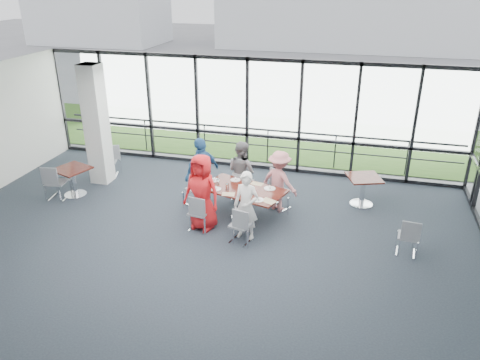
% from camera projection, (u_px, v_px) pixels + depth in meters
% --- Properties ---
extents(floor, '(12.00, 10.00, 0.02)m').
position_uv_depth(floor, '(187.00, 257.00, 9.48)').
color(floor, '#222933').
rests_on(floor, ground).
extents(ceiling, '(12.00, 10.00, 0.04)m').
position_uv_depth(ceiling, '(179.00, 102.00, 8.18)').
color(ceiling, white).
rests_on(ceiling, ground).
extents(curtain_wall_back, '(12.00, 0.10, 3.20)m').
position_uv_depth(curtain_wall_back, '(247.00, 114.00, 13.24)').
color(curtain_wall_back, white).
rests_on(curtain_wall_back, ground).
extents(structural_column, '(0.50, 0.50, 3.20)m').
position_uv_depth(structural_column, '(97.00, 125.00, 12.32)').
color(structural_column, silver).
rests_on(structural_column, ground).
extents(apron, '(80.00, 70.00, 0.02)m').
position_uv_depth(apron, '(278.00, 120.00, 18.32)').
color(apron, slate).
rests_on(apron, ground).
extents(grass_strip, '(80.00, 5.00, 0.01)m').
position_uv_depth(grass_strip, '(267.00, 135.00, 16.54)').
color(grass_strip, '#285019').
rests_on(grass_strip, ground).
extents(hangar_main, '(24.00, 10.00, 6.00)m').
position_uv_depth(hangar_main, '(384.00, 5.00, 35.59)').
color(hangar_main, silver).
rests_on(hangar_main, ground).
extents(hangar_aux, '(10.00, 6.00, 4.00)m').
position_uv_depth(hangar_aux, '(100.00, 17.00, 37.61)').
color(hangar_aux, silver).
rests_on(hangar_aux, ground).
extents(guard_rail, '(12.00, 0.06, 0.06)m').
position_uv_depth(guard_rail, '(252.00, 144.00, 14.22)').
color(guard_rail, '#2D2D33').
rests_on(guard_rail, ground).
extents(main_table, '(2.08, 1.52, 0.75)m').
position_uv_depth(main_table, '(243.00, 194.00, 10.75)').
color(main_table, '#390E0D').
rests_on(main_table, ground).
extents(side_table_left, '(0.99, 0.99, 0.75)m').
position_uv_depth(side_table_left, '(72.00, 173.00, 11.88)').
color(side_table_left, '#390E0D').
rests_on(side_table_left, ground).
extents(side_table_right, '(0.97, 0.97, 0.75)m').
position_uv_depth(side_table_right, '(364.00, 182.00, 11.38)').
color(side_table_right, '#390E0D').
rests_on(side_table_right, ground).
extents(diner_near_left, '(0.95, 0.72, 1.74)m').
position_uv_depth(diner_near_left, '(202.00, 192.00, 10.25)').
color(diner_near_left, red).
rests_on(diner_near_left, ground).
extents(diner_near_right, '(0.61, 0.48, 1.53)m').
position_uv_depth(diner_near_right, '(246.00, 206.00, 9.88)').
color(diner_near_right, white).
rests_on(diner_near_right, ground).
extents(diner_far_left, '(0.90, 0.80, 1.57)m').
position_uv_depth(diner_far_left, '(241.00, 172.00, 11.53)').
color(diner_far_left, slate).
rests_on(diner_far_left, ground).
extents(diner_far_right, '(1.08, 0.86, 1.49)m').
position_uv_depth(diner_far_right, '(279.00, 181.00, 11.11)').
color(diner_far_right, '#D3797C').
rests_on(diner_far_right, ground).
extents(diner_end, '(0.98, 1.18, 1.76)m').
position_uv_depth(diner_end, '(202.00, 173.00, 11.22)').
color(diner_end, '#285C93').
rests_on(diner_end, ground).
extents(chair_main_nl, '(0.46, 0.46, 0.84)m').
position_uv_depth(chair_main_nl, '(199.00, 212.00, 10.35)').
color(chair_main_nl, gray).
rests_on(chair_main_nl, ground).
extents(chair_main_nr, '(0.49, 0.49, 0.82)m').
position_uv_depth(chair_main_nr, '(240.00, 225.00, 9.86)').
color(chair_main_nr, gray).
rests_on(chair_main_nr, ground).
extents(chair_main_fl, '(0.53, 0.53, 0.93)m').
position_uv_depth(chair_main_fl, '(242.00, 182.00, 11.76)').
color(chair_main_fl, gray).
rests_on(chair_main_fl, ground).
extents(chair_main_fr, '(0.61, 0.61, 0.91)m').
position_uv_depth(chair_main_fr, '(279.00, 191.00, 11.26)').
color(chair_main_fr, gray).
rests_on(chair_main_fr, ground).
extents(chair_main_end, '(0.58, 0.58, 0.87)m').
position_uv_depth(chair_main_end, '(196.00, 189.00, 11.44)').
color(chair_main_end, gray).
rests_on(chair_main_end, ground).
extents(chair_spare_la, '(0.50, 0.50, 0.89)m').
position_uv_depth(chair_spare_la, '(57.00, 182.00, 11.77)').
color(chair_spare_la, gray).
rests_on(chair_spare_la, ground).
extents(chair_spare_lb, '(0.52, 0.52, 0.84)m').
position_uv_depth(chair_spare_lb, '(109.00, 162.00, 13.12)').
color(chair_spare_lb, gray).
rests_on(chair_spare_lb, ground).
extents(chair_spare_r, '(0.43, 0.43, 0.80)m').
position_uv_depth(chair_spare_r, '(408.00, 236.00, 9.45)').
color(chair_spare_r, gray).
rests_on(chair_spare_r, ground).
extents(plate_nl, '(0.25, 0.25, 0.01)m').
position_uv_depth(plate_nl, '(216.00, 189.00, 10.67)').
color(plate_nl, white).
rests_on(plate_nl, main_table).
extents(plate_nr, '(0.25, 0.25, 0.01)m').
position_uv_depth(plate_nr, '(258.00, 200.00, 10.16)').
color(plate_nr, white).
rests_on(plate_nr, main_table).
extents(plate_fl, '(0.24, 0.24, 0.01)m').
position_uv_depth(plate_fl, '(235.00, 180.00, 11.14)').
color(plate_fl, white).
rests_on(plate_fl, main_table).
extents(plate_fr, '(0.27, 0.27, 0.01)m').
position_uv_depth(plate_fr, '(270.00, 188.00, 10.70)').
color(plate_fr, white).
rests_on(plate_fr, main_table).
extents(plate_end, '(0.25, 0.25, 0.01)m').
position_uv_depth(plate_end, '(214.00, 180.00, 11.12)').
color(plate_end, white).
rests_on(plate_end, main_table).
extents(tumbler_a, '(0.07, 0.07, 0.15)m').
position_uv_depth(tumbler_a, '(227.00, 187.00, 10.62)').
color(tumbler_a, white).
rests_on(tumbler_a, main_table).
extents(tumbler_b, '(0.07, 0.07, 0.14)m').
position_uv_depth(tumbler_b, '(253.00, 191.00, 10.40)').
color(tumbler_b, white).
rests_on(tumbler_b, main_table).
extents(tumbler_c, '(0.06, 0.06, 0.13)m').
position_uv_depth(tumbler_c, '(248.00, 184.00, 10.81)').
color(tumbler_c, white).
rests_on(tumbler_c, main_table).
extents(tumbler_d, '(0.06, 0.06, 0.13)m').
position_uv_depth(tumbler_d, '(218.00, 182.00, 10.91)').
color(tumbler_d, white).
rests_on(tumbler_d, main_table).
extents(menu_a, '(0.31, 0.24, 0.00)m').
position_uv_depth(menu_a, '(228.00, 194.00, 10.44)').
color(menu_a, silver).
rests_on(menu_a, main_table).
extents(menu_b, '(0.38, 0.34, 0.00)m').
position_uv_depth(menu_b, '(269.00, 201.00, 10.12)').
color(menu_b, silver).
rests_on(menu_b, main_table).
extents(menu_c, '(0.31, 0.25, 0.00)m').
position_uv_depth(menu_c, '(257.00, 184.00, 10.95)').
color(menu_c, silver).
rests_on(menu_c, main_table).
extents(condiment_caddy, '(0.10, 0.07, 0.04)m').
position_uv_depth(condiment_caddy, '(246.00, 188.00, 10.70)').
color(condiment_caddy, black).
rests_on(condiment_caddy, main_table).
extents(ketchup_bottle, '(0.06, 0.06, 0.18)m').
position_uv_depth(ketchup_bottle, '(245.00, 184.00, 10.72)').
color(ketchup_bottle, '#B60300').
rests_on(ketchup_bottle, main_table).
extents(green_bottle, '(0.05, 0.05, 0.20)m').
position_uv_depth(green_bottle, '(247.00, 184.00, 10.69)').
color(green_bottle, '#1C6B2B').
rests_on(green_bottle, main_table).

